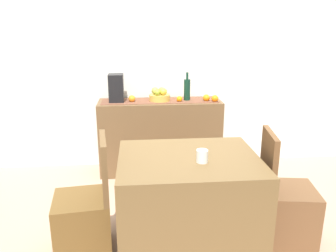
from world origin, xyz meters
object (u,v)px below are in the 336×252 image
dining_table (188,203)px  coffee_cup (202,156)px  sideboard_console (160,136)px  fruit_bowl (160,97)px  chair_near_window (85,220)px  wine_bottle (187,89)px  chair_by_corner (285,210)px  coffee_maker (116,88)px

dining_table → coffee_cup: bearing=-52.4°
dining_table → sideboard_console: bearing=94.4°
fruit_bowl → chair_near_window: (-0.66, -1.46, -0.61)m
wine_bottle → chair_near_window: wine_bottle is taller
dining_table → chair_by_corner: 0.78m
wine_bottle → chair_near_window: size_ratio=0.35×
sideboard_console → chair_near_window: chair_near_window is taller
fruit_bowl → chair_near_window: 1.71m
wine_bottle → chair_by_corner: bearing=-68.3°
sideboard_console → coffee_maker: bearing=180.0°
coffee_cup → fruit_bowl: bearing=97.0°
sideboard_console → fruit_bowl: bearing=180.0°
wine_bottle → coffee_cup: wine_bottle is taller
chair_near_window → chair_by_corner: bearing=0.0°
wine_bottle → chair_by_corner: (0.58, -1.46, -0.70)m
wine_bottle → coffee_cup: (-0.12, -1.56, -0.18)m
fruit_bowl → chair_by_corner: 1.81m
sideboard_console → dining_table: bearing=-85.6°
coffee_cup → chair_by_corner: (0.70, 0.10, -0.52)m
chair_near_window → chair_by_corner: size_ratio=1.00×
coffee_cup → sideboard_console: bearing=96.9°
sideboard_console → chair_near_window: bearing=-114.4°
dining_table → chair_near_window: bearing=179.9°
chair_by_corner → fruit_bowl: bearing=121.4°
sideboard_console → wine_bottle: size_ratio=4.34×
sideboard_console → chair_by_corner: 1.71m
fruit_bowl → coffee_cup: bearing=-83.0°
coffee_cup → chair_by_corner: bearing=8.4°
wine_bottle → coffee_maker: size_ratio=1.03×
coffee_cup → chair_by_corner: chair_by_corner is taller
sideboard_console → coffee_cup: (0.19, -1.56, 0.37)m
coffee_maker → wine_bottle: bearing=0.0°
coffee_maker → dining_table: coffee_maker is taller
fruit_bowl → wine_bottle: (0.31, 0.00, 0.09)m
coffee_maker → dining_table: size_ratio=0.30×
chair_by_corner → dining_table: bearing=-179.8°
dining_table → chair_by_corner: chair_by_corner is taller
sideboard_console → wine_bottle: (0.31, 0.00, 0.54)m
dining_table → chair_near_window: chair_near_window is taller
fruit_bowl → coffee_maker: 0.49m
fruit_bowl → wine_bottle: wine_bottle is taller
wine_bottle → chair_by_corner: wine_bottle is taller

